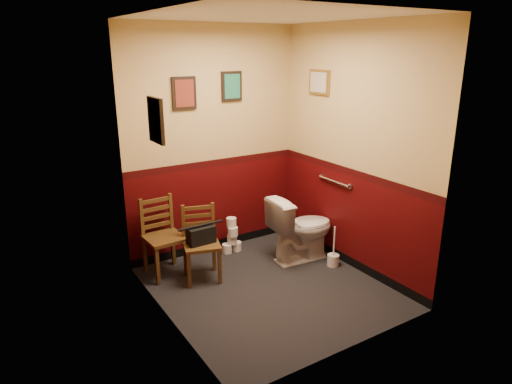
% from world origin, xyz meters
% --- Properties ---
extents(floor, '(2.20, 2.40, 0.00)m').
position_xyz_m(floor, '(0.00, 0.00, 0.00)').
color(floor, black).
rests_on(floor, ground).
extents(ceiling, '(2.20, 2.40, 0.00)m').
position_xyz_m(ceiling, '(0.00, 0.00, 2.70)').
color(ceiling, silver).
rests_on(ceiling, ground).
extents(wall_back, '(2.20, 0.00, 2.70)m').
position_xyz_m(wall_back, '(0.00, 1.20, 1.35)').
color(wall_back, '#3C0507').
rests_on(wall_back, ground).
extents(wall_front, '(2.20, 0.00, 2.70)m').
position_xyz_m(wall_front, '(0.00, -1.20, 1.35)').
color(wall_front, '#3C0507').
rests_on(wall_front, ground).
extents(wall_left, '(0.00, 2.40, 2.70)m').
position_xyz_m(wall_left, '(-1.10, 0.00, 1.35)').
color(wall_left, '#3C0507').
rests_on(wall_left, ground).
extents(wall_right, '(0.00, 2.40, 2.70)m').
position_xyz_m(wall_right, '(1.10, 0.00, 1.35)').
color(wall_right, '#3C0507').
rests_on(wall_right, ground).
extents(grab_bar, '(0.05, 0.56, 0.06)m').
position_xyz_m(grab_bar, '(1.07, 0.25, 0.95)').
color(grab_bar, silver).
rests_on(grab_bar, wall_right).
extents(framed_print_back_a, '(0.28, 0.04, 0.36)m').
position_xyz_m(framed_print_back_a, '(-0.35, 1.18, 1.95)').
color(framed_print_back_a, black).
rests_on(framed_print_back_a, wall_back).
extents(framed_print_back_b, '(0.26, 0.04, 0.34)m').
position_xyz_m(framed_print_back_b, '(0.25, 1.18, 2.00)').
color(framed_print_back_b, black).
rests_on(framed_print_back_b, wall_back).
extents(framed_print_left, '(0.04, 0.30, 0.38)m').
position_xyz_m(framed_print_left, '(-1.08, 0.10, 1.85)').
color(framed_print_left, black).
rests_on(framed_print_left, wall_left).
extents(framed_print_right, '(0.04, 0.34, 0.28)m').
position_xyz_m(framed_print_right, '(1.08, 0.60, 2.05)').
color(framed_print_right, olive).
rests_on(framed_print_right, wall_right).
extents(toilet, '(0.82, 0.50, 0.78)m').
position_xyz_m(toilet, '(0.72, 0.39, 0.39)').
color(toilet, white).
rests_on(toilet, floor).
extents(toilet_brush, '(0.14, 0.14, 0.49)m').
position_xyz_m(toilet_brush, '(0.93, 0.03, 0.08)').
color(toilet_brush, silver).
rests_on(toilet_brush, floor).
extents(chair_left, '(0.43, 0.43, 0.87)m').
position_xyz_m(chair_left, '(-0.80, 0.92, 0.44)').
color(chair_left, brown).
rests_on(chair_left, floor).
extents(chair_right, '(0.47, 0.47, 0.81)m').
position_xyz_m(chair_right, '(-0.49, 0.60, 0.41)').
color(chair_right, brown).
rests_on(chair_right, floor).
extents(handbag, '(0.30, 0.16, 0.22)m').
position_xyz_m(handbag, '(-0.50, 0.56, 0.52)').
color(handbag, black).
rests_on(handbag, chair_right).
extents(tp_stack, '(0.26, 0.16, 0.45)m').
position_xyz_m(tp_stack, '(0.12, 0.99, 0.19)').
color(tp_stack, silver).
rests_on(tp_stack, floor).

